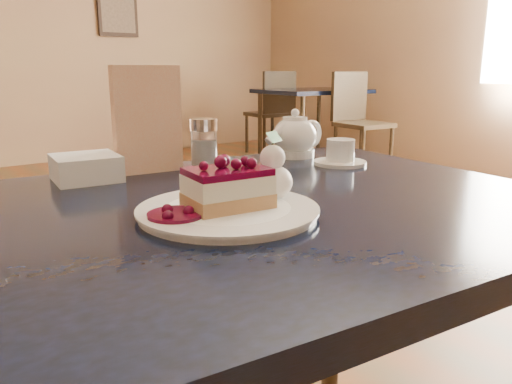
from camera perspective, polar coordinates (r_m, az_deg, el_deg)
main_table at (r=0.83m, az=-4.78°, el=-7.07°), size 1.31×0.95×0.76m
dessert_plate at (r=0.76m, az=-3.22°, el=-2.22°), size 0.27×0.27×0.01m
cheesecake_slice at (r=0.75m, az=-3.26°, el=0.43°), size 0.13×0.10×0.06m
whipped_cream at (r=0.80m, az=1.89°, el=1.17°), size 0.07×0.07×0.06m
berry_sauce at (r=0.72m, az=-9.17°, el=-2.58°), size 0.08×0.08×0.01m
tea_set at (r=1.24m, az=5.42°, el=5.87°), size 0.18×0.26×0.11m
menu_card at (r=1.08m, az=-12.31°, el=8.05°), size 0.14×0.05×0.22m
sugar_shaker at (r=1.10m, az=-5.97°, el=5.53°), size 0.06×0.06×0.11m
napkin_stack at (r=1.05m, az=-18.85°, el=2.64°), size 0.14×0.14×0.05m
bg_table_far_right at (r=5.41m, az=6.22°, el=4.19°), size 1.09×1.87×1.24m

